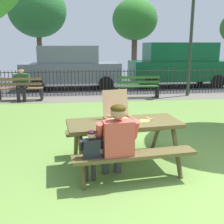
% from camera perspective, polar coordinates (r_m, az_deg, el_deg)
% --- Properties ---
extents(ground, '(28.00, 11.59, 0.02)m').
position_cam_1_polar(ground, '(5.72, 9.31, -6.58)').
color(ground, olive).
extents(cobblestone_walkway, '(28.00, 1.40, 0.01)m').
position_cam_1_polar(cobblestone_walkway, '(10.54, 1.61, 2.99)').
color(cobblestone_walkway, slate).
extents(street_asphalt, '(28.00, 6.34, 0.01)m').
position_cam_1_polar(street_asphalt, '(14.33, -0.72, 5.85)').
color(street_asphalt, '#38383D').
extents(picnic_table_foreground, '(1.94, 1.66, 0.79)m').
position_cam_1_polar(picnic_table_foreground, '(4.44, 2.51, -4.15)').
color(picnic_table_foreground, brown).
rests_on(picnic_table_foreground, ground).
extents(pizza_box_open, '(0.52, 0.57, 0.48)m').
position_cam_1_polar(pizza_box_open, '(4.42, 1.38, -0.65)').
color(pizza_box_open, tan).
rests_on(pizza_box_open, picnic_table_foreground).
extents(pizza_slice_on_table, '(0.29, 0.25, 0.02)m').
position_cam_1_polar(pizza_slice_on_table, '(4.49, 6.94, -1.65)').
color(pizza_slice_on_table, '#E6CD4E').
rests_on(pizza_slice_on_table, picnic_table_foreground).
extents(adult_at_table, '(0.63, 0.62, 1.19)m').
position_cam_1_polar(adult_at_table, '(3.90, 0.94, -5.78)').
color(adult_at_table, '#434343').
rests_on(adult_at_table, ground).
extents(child_at_table, '(0.34, 0.34, 0.85)m').
position_cam_1_polar(child_at_table, '(3.86, -4.38, -8.30)').
color(child_at_table, '#313131').
rests_on(child_at_table, ground).
extents(iron_fence_streetside, '(21.53, 0.03, 1.02)m').
position_cam_1_polar(iron_fence_streetside, '(11.14, 1.09, 6.32)').
color(iron_fence_streetside, '#2D2823').
rests_on(iron_fence_streetside, ground).
extents(park_bench_left, '(1.61, 0.48, 0.85)m').
position_cam_1_polar(park_bench_left, '(10.43, -18.64, 4.51)').
color(park_bench_left, brown).
rests_on(park_bench_left, ground).
extents(park_bench_center, '(1.61, 0.49, 0.85)m').
position_cam_1_polar(park_bench_center, '(10.46, 5.38, 5.19)').
color(park_bench_center, '#2E5C26').
rests_on(park_bench_center, ground).
extents(person_on_park_bench, '(0.62, 0.61, 1.19)m').
position_cam_1_polar(person_on_park_bench, '(10.40, -18.33, 5.85)').
color(person_on_park_bench, black).
rests_on(person_on_park_bench, ground).
extents(lamp_post_walkway, '(0.28, 0.28, 3.97)m').
position_cam_1_polar(lamp_post_walkway, '(11.23, 16.20, 15.60)').
color(lamp_post_walkway, '#2D382D').
rests_on(lamp_post_walkway, ground).
extents(parked_car_center, '(4.42, 1.95, 1.94)m').
position_cam_1_polar(parked_car_center, '(12.78, -8.64, 9.30)').
color(parked_car_center, slate).
rests_on(parked_car_center, ground).
extents(parked_car_right, '(4.62, 2.00, 2.08)m').
position_cam_1_polar(parked_car_right, '(13.64, 13.74, 9.72)').
color(parked_car_right, '#0E522E').
rests_on(parked_car_right, ground).
extents(far_tree_midleft, '(3.75, 3.75, 5.83)m').
position_cam_1_polar(far_tree_midleft, '(19.54, -15.27, 19.64)').
color(far_tree_midleft, brown).
rests_on(far_tree_midleft, ground).
extents(far_tree_center, '(3.07, 3.07, 5.05)m').
position_cam_1_polar(far_tree_center, '(19.72, 4.77, 18.57)').
color(far_tree_center, brown).
rests_on(far_tree_center, ground).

